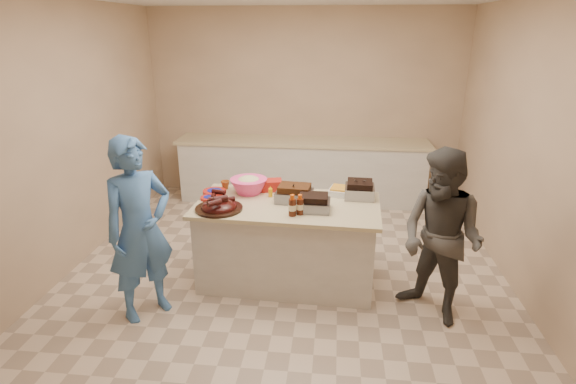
# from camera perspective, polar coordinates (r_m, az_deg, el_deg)

# --- Properties ---
(room) EXTENTS (4.50, 5.00, 2.70)m
(room) POSITION_cam_1_polar(r_m,az_deg,el_deg) (4.75, -0.38, -10.37)
(room) COLOR tan
(room) RESTS_ON ground
(back_counter) EXTENTS (3.60, 0.64, 0.90)m
(back_counter) POSITION_cam_1_polar(r_m,az_deg,el_deg) (6.58, 1.78, 2.78)
(back_counter) COLOR silver
(back_counter) RESTS_ON ground
(island) EXTENTS (1.79, 1.00, 0.83)m
(island) POSITION_cam_1_polar(r_m,az_deg,el_deg) (4.66, -0.07, -11.01)
(island) COLOR silver
(island) RESTS_ON ground
(rib_platter) EXTENTS (0.44, 0.44, 0.18)m
(rib_platter) POSITION_cam_1_polar(r_m,az_deg,el_deg) (4.20, -8.75, -2.21)
(rib_platter) COLOR #3A0C0A
(rib_platter) RESTS_ON island
(pulled_pork_tray) EXTENTS (0.37, 0.29, 0.11)m
(pulled_pork_tray) POSITION_cam_1_polar(r_m,az_deg,el_deg) (4.35, 0.82, -1.16)
(pulled_pork_tray) COLOR #47230F
(pulled_pork_tray) RESTS_ON island
(brisket_tray) EXTENTS (0.31, 0.26, 0.09)m
(brisket_tray) POSITION_cam_1_polar(r_m,az_deg,el_deg) (4.15, 3.22, -2.27)
(brisket_tray) COLOR black
(brisket_tray) RESTS_ON island
(roasting_pan) EXTENTS (0.30, 0.30, 0.11)m
(roasting_pan) POSITION_cam_1_polar(r_m,az_deg,el_deg) (4.51, 9.03, -0.66)
(roasting_pan) COLOR gray
(roasting_pan) RESTS_ON island
(coleslaw_bowl) EXTENTS (0.39, 0.39, 0.26)m
(coleslaw_bowl) POSITION_cam_1_polar(r_m,az_deg,el_deg) (4.59, -4.98, -0.11)
(coleslaw_bowl) COLOR #FF408F
(coleslaw_bowl) RESTS_ON island
(sausage_plate) EXTENTS (0.28, 0.28, 0.04)m
(sausage_plate) POSITION_cam_1_polar(r_m,az_deg,el_deg) (4.62, 1.23, 0.12)
(sausage_plate) COLOR silver
(sausage_plate) RESTS_ON island
(mac_cheese_dish) EXTENTS (0.35, 0.29, 0.08)m
(mac_cheese_dish) POSITION_cam_1_polar(r_m,az_deg,el_deg) (4.55, 7.26, -0.37)
(mac_cheese_dish) COLOR gold
(mac_cheese_dish) RESTS_ON island
(bbq_bottle_a) EXTENTS (0.07, 0.07, 0.20)m
(bbq_bottle_a) POSITION_cam_1_polar(r_m,az_deg,el_deg) (4.02, 0.54, -3.01)
(bbq_bottle_a) COLOR #3E170B
(bbq_bottle_a) RESTS_ON island
(bbq_bottle_b) EXTENTS (0.07, 0.07, 0.19)m
(bbq_bottle_b) POSITION_cam_1_polar(r_m,az_deg,el_deg) (4.05, 1.52, -2.84)
(bbq_bottle_b) COLOR #3E170B
(bbq_bottle_b) RESTS_ON island
(mustard_bottle) EXTENTS (0.04, 0.04, 0.11)m
(mustard_bottle) POSITION_cam_1_polar(r_m,az_deg,el_deg) (4.47, -2.24, -0.59)
(mustard_bottle) COLOR #F1AD09
(mustard_bottle) RESTS_ON island
(sauce_bowl) EXTENTS (0.13, 0.04, 0.12)m
(sauce_bowl) POSITION_cam_1_polar(r_m,az_deg,el_deg) (4.57, -0.30, -0.12)
(sauce_bowl) COLOR silver
(sauce_bowl) RESTS_ON island
(plate_stack_large) EXTENTS (0.25, 0.25, 0.03)m
(plate_stack_large) POSITION_cam_1_polar(r_m,az_deg,el_deg) (4.63, -9.31, -0.12)
(plate_stack_large) COLOR #A61C14
(plate_stack_large) RESTS_ON island
(plate_stack_small) EXTENTS (0.18, 0.18, 0.02)m
(plate_stack_small) POSITION_cam_1_polar(r_m,az_deg,el_deg) (4.47, -9.99, -0.90)
(plate_stack_small) COLOR #A61C14
(plate_stack_small) RESTS_ON island
(plastic_cup) EXTENTS (0.10, 0.09, 0.09)m
(plastic_cup) POSITION_cam_1_polar(r_m,az_deg,el_deg) (4.73, -7.95, 0.42)
(plastic_cup) COLOR #994E1B
(plastic_cup) RESTS_ON island
(basket_stack) EXTENTS (0.25, 0.21, 0.11)m
(basket_stack) POSITION_cam_1_polar(r_m,az_deg,el_deg) (4.65, -2.12, 0.26)
(basket_stack) COLOR #A61C14
(basket_stack) RESTS_ON island
(guest_blue) EXTENTS (1.60, 1.51, 0.39)m
(guest_blue) POSITION_cam_1_polar(r_m,az_deg,el_deg) (4.38, -17.13, -14.26)
(guest_blue) COLOR #406FB0
(guest_blue) RESTS_ON ground
(guest_gray) EXTENTS (1.60, 1.59, 0.57)m
(guest_gray) POSITION_cam_1_polar(r_m,az_deg,el_deg) (4.34, 17.73, -14.66)
(guest_gray) COLOR #4A4742
(guest_gray) RESTS_ON ground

